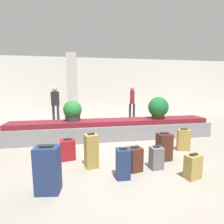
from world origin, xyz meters
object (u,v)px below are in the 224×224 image
suitcase_3 (123,164)px  suitcase_7 (164,147)px  suitcase_0 (91,151)px  suitcase_1 (135,159)px  suitcase_2 (193,167)px  pillar (72,88)px  traveler_0 (55,101)px  suitcase_4 (156,158)px  suitcase_8 (48,170)px  traveler_1 (132,100)px  suitcase_5 (68,149)px  suitcase_6 (183,140)px  potted_plant_1 (73,111)px  potted_plant_0 (158,108)px

suitcase_3 → suitcase_7: 1.28m
suitcase_0 → suitcase_1: (0.85, -0.30, -0.11)m
suitcase_0 → suitcase_2: 1.97m
suitcase_1 → pillar: bearing=90.3°
pillar → traveler_0: 1.05m
suitcase_7 → suitcase_3: bearing=-156.2°
suitcase_2 → suitcase_0: bearing=141.4°
suitcase_1 → suitcase_3: 0.39m
suitcase_4 → suitcase_8: size_ratio=0.61×
suitcase_7 → traveler_1: (0.65, 4.74, 0.70)m
traveler_1 → suitcase_5: bearing=155.5°
suitcase_1 → traveler_0: 5.55m
suitcase_3 → suitcase_7: suitcase_7 is taller
suitcase_6 → suitcase_8: size_ratio=0.75×
suitcase_0 → potted_plant_1: potted_plant_1 is taller
suitcase_4 → traveler_0: size_ratio=0.29×
suitcase_3 → potted_plant_1: bearing=113.6°
suitcase_0 → suitcase_1: suitcase_0 is taller
suitcase_8 → suitcase_5: bearing=87.8°
traveler_0 → pillar: bearing=-16.4°
traveler_1 → potted_plant_0: bearing=-171.2°
pillar → traveler_0: size_ratio=1.92×
suitcase_1 → suitcase_7: size_ratio=0.79×
potted_plant_1 → traveler_0: size_ratio=0.38×
suitcase_0 → suitcase_6: size_ratio=1.25×
suitcase_6 → suitcase_8: (-3.18, -1.30, 0.10)m
suitcase_1 → suitcase_2: 1.07m
suitcase_1 → suitcase_2: (0.96, -0.47, -0.02)m
pillar → suitcase_4: bearing=-70.9°
pillar → traveler_1: pillar is taller
suitcase_2 → potted_plant_1: (-2.25, 2.75, 0.69)m
suitcase_6 → potted_plant_0: size_ratio=0.83×
suitcase_8 → potted_plant_1: bearing=91.6°
suitcase_3 → traveler_0: traveler_0 is taller
suitcase_2 → suitcase_4: size_ratio=0.98×
suitcase_2 → traveler_1: traveler_1 is taller
suitcase_0 → suitcase_3: size_ratio=1.26×
potted_plant_1 → traveler_1: (2.76, 2.85, 0.09)m
suitcase_1 → traveler_1: 5.39m
suitcase_0 → potted_plant_1: bearing=89.6°
suitcase_4 → potted_plant_1: (-1.76, 2.26, 0.69)m
suitcase_0 → suitcase_1: bearing=-32.8°
potted_plant_1 → traveler_1: bearing=45.9°
suitcase_4 → traveler_1: traveler_1 is taller
suitcase_4 → traveler_0: bearing=114.4°
suitcase_5 → traveler_1: 5.22m
potted_plant_0 → suitcase_7: bearing=-110.2°
suitcase_4 → suitcase_6: bearing=33.1°
pillar → potted_plant_0: size_ratio=4.49×
suitcase_1 → traveler_0: (-2.18, 5.05, 0.75)m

